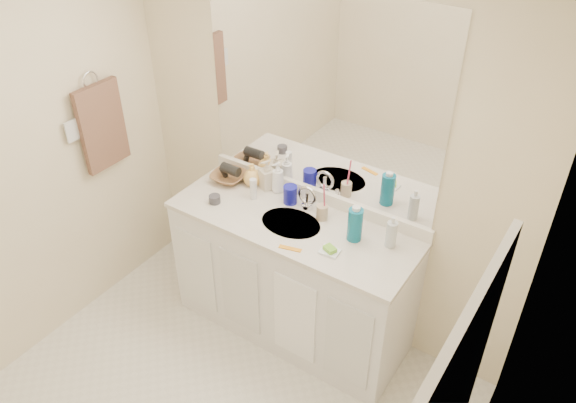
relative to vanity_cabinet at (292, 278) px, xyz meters
The scene contains 25 objects.
wall_back 0.82m from the vanity_cabinet, 90.00° to the left, with size 2.60×0.02×2.40m, color #F3E4BE.
vanity_cabinet is the anchor object (origin of this frame).
countertop 0.44m from the vanity_cabinet, ahead, with size 1.52×0.57×0.03m, color silver.
backsplash 0.56m from the vanity_cabinet, 90.00° to the left, with size 1.52×0.03×0.08m, color white.
sink_basin 0.44m from the vanity_cabinet, 90.00° to the right, with size 0.37×0.37×0.02m, color beige.
faucet 0.53m from the vanity_cabinet, 90.00° to the left, with size 0.02×0.02×0.11m, color silver.
mirror 1.17m from the vanity_cabinet, 90.00° to the left, with size 1.48×0.01×1.20m, color white.
blue_mug 0.55m from the vanity_cabinet, 127.76° to the left, with size 0.09×0.09×0.12m, color #17179E.
tan_cup 0.53m from the vanity_cabinet, 42.08° to the left, with size 0.07×0.07×0.09m, color tan.
toothbrush 0.63m from the vanity_cabinet, 39.98° to the left, with size 0.01×0.01×0.20m, color #DC3A5D.
mouthwash_bottle 0.67m from the vanity_cabinet, ahead, with size 0.08×0.08×0.20m, color #0A6281.
clear_pump_bottle 0.79m from the vanity_cabinet, 10.95° to the left, with size 0.06×0.06×0.16m, color silver.
soap_dish 0.58m from the vanity_cabinet, 21.14° to the right, with size 0.10×0.08×0.01m, color white.
green_soap 0.59m from the vanity_cabinet, 21.14° to the right, with size 0.07×0.05×0.02m, color #75C22F.
orange_comb 0.52m from the vanity_cabinet, 60.00° to the right, with size 0.13×0.03×0.01m, color orange.
dark_jar 0.70m from the vanity_cabinet, 168.07° to the right, with size 0.07×0.07×0.05m, color #3D3C44.
extra_white_bottle 0.62m from the vanity_cabinet, 168.86° to the left, with size 0.04×0.04×0.14m, color white.
soap_bottle_white 0.65m from the vanity_cabinet, 139.54° to the left, with size 0.08×0.08×0.21m, color white.
soap_bottle_cream 0.68m from the vanity_cabinet, 147.57° to the left, with size 0.09×0.09×0.20m, color beige.
soap_bottle_yellow 0.71m from the vanity_cabinet, 156.71° to the left, with size 0.12×0.12×0.15m, color #FAC361.
wicker_basket 0.77m from the vanity_cabinet, 166.81° to the left, with size 0.22×0.22×0.05m, color brown.
hair_dryer 0.80m from the vanity_cabinet, 166.36° to the left, with size 0.07×0.07×0.13m, color black.
towel_ring 1.71m from the vanity_cabinet, 168.86° to the right, with size 0.11×0.11×0.01m, color silver.
hand_towel 1.52m from the vanity_cabinet, 168.69° to the right, with size 0.04×0.32×0.55m, color #4B3228.
switch_plate 1.61m from the vanity_cabinet, 160.52° to the right, with size 0.01×0.09×0.13m, color silver.
Camera 1 is at (1.43, -1.18, 2.87)m, focal length 35.00 mm.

